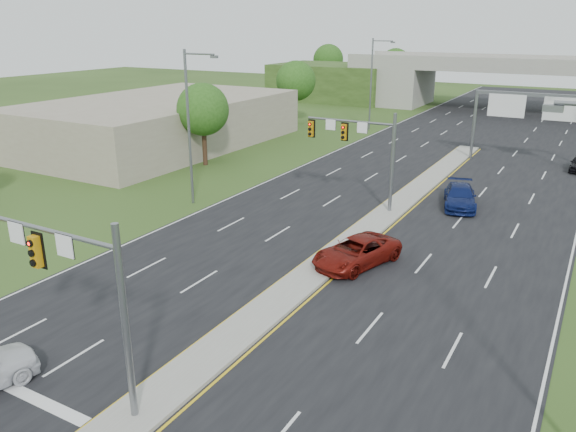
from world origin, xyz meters
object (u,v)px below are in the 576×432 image
at_px(sign_gantry, 538,109).
at_px(car_far_b, 460,196).
at_px(signal_mast_near, 70,278).
at_px(car_far_a, 357,252).
at_px(signal_mast_far, 362,144).
at_px(overpass, 517,88).

bearing_deg(sign_gantry, car_far_b, -99.63).
height_order(signal_mast_near, sign_gantry, signal_mast_near).
xyz_separation_m(car_far_a, car_far_b, (2.45, 13.32, 0.01)).
bearing_deg(car_far_b, signal_mast_far, -163.18).
distance_m(signal_mast_far, car_far_a, 10.91).
distance_m(sign_gantry, overpass, 35.75).
bearing_deg(sign_gantry, overpass, 100.79).
height_order(signal_mast_far, car_far_b, signal_mast_far).
height_order(car_far_a, car_far_b, car_far_b).
relative_size(signal_mast_far, sign_gantry, 0.60).
bearing_deg(car_far_a, signal_mast_far, 128.94).
height_order(signal_mast_near, car_far_b, signal_mast_near).
xyz_separation_m(overpass, car_far_a, (1.50, -64.52, -2.77)).
bearing_deg(signal_mast_near, car_far_a, 76.40).
distance_m(signal_mast_near, sign_gantry, 45.88).
bearing_deg(overpass, signal_mast_far, -92.35).
xyz_separation_m(signal_mast_near, overpass, (2.26, 80.07, -1.17)).
xyz_separation_m(signal_mast_far, car_far_a, (3.76, -9.45, -3.94)).
height_order(signal_mast_near, signal_mast_far, same).
bearing_deg(signal_mast_near, signal_mast_far, 90.00).
xyz_separation_m(signal_mast_far, sign_gantry, (8.95, 19.99, 0.51)).
xyz_separation_m(sign_gantry, overpass, (-6.68, 35.08, -1.69)).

